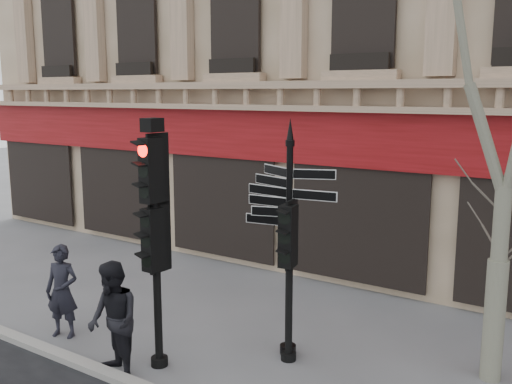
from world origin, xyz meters
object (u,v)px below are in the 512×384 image
fingerpost (289,199)px  traffic_signal_secondary (290,253)px  pedestrian_a (62,291)px  traffic_signal_main (155,214)px  pedestrian_b (113,321)px

fingerpost → traffic_signal_secondary: bearing=-56.0°
pedestrian_a → traffic_signal_main: bearing=-17.8°
fingerpost → traffic_signal_secondary: 0.93m
fingerpost → pedestrian_a: bearing=-155.4°
traffic_signal_secondary → fingerpost: bearing=113.4°
traffic_signal_main → traffic_signal_secondary: (1.75, 1.42, -0.74)m
traffic_signal_secondary → traffic_signal_main: bearing=-150.4°
traffic_signal_main → pedestrian_a: 2.98m
traffic_signal_secondary → pedestrian_a: 4.54m
pedestrian_a → fingerpost: bearing=2.9°
pedestrian_a → pedestrian_b: bearing=-36.4°
traffic_signal_main → traffic_signal_secondary: 2.37m
traffic_signal_secondary → pedestrian_b: size_ratio=1.43×
fingerpost → traffic_signal_main: 2.30m
traffic_signal_main → fingerpost: bearing=47.7°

